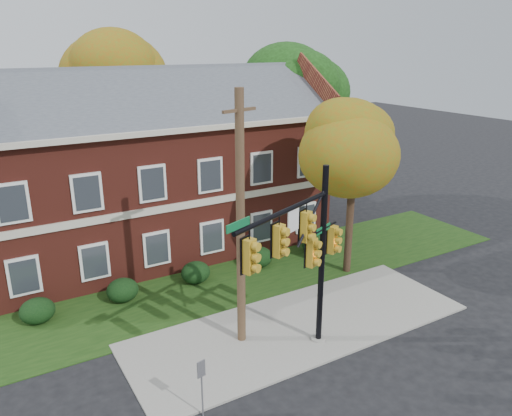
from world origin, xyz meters
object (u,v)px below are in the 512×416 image
hedge_right (259,257)px  utility_pole (241,223)px  apartment_building (152,159)px  tree_far_rear (127,76)px  hedge_far_left (37,311)px  hedge_left (123,290)px  tree_right_rear (315,88)px  sign_post (202,379)px  hedge_center (196,272)px  hedge_far_right (314,244)px  traffic_signal (304,248)px  tree_near_right (360,139)px

hedge_right → utility_pole: utility_pole is taller
apartment_building → tree_far_rear: bearing=80.3°
hedge_far_left → hedge_left: (3.50, 0.00, 0.00)m
tree_right_rear → tree_far_rear: bearing=145.0°
hedge_far_left → sign_post: sign_post is taller
hedge_center → sign_post: 9.09m
tree_right_rear → sign_post: 21.79m
hedge_left → utility_pole: utility_pole is taller
apartment_building → hedge_far_right: apartment_building is taller
apartment_building → traffic_signal: bearing=-86.2°
hedge_far_left → sign_post: (3.50, -8.35, 0.82)m
hedge_far_left → hedge_left: bearing=0.0°
hedge_far_right → utility_pole: (-7.50, -5.39, 4.29)m
hedge_far_left → hedge_left: 3.50m
sign_post → utility_pole: bearing=31.7°
apartment_building → hedge_far_left: bearing=-143.1°
hedge_far_left → utility_pole: 9.47m
hedge_right → hedge_center: bearing=180.0°
hedge_center → sign_post: size_ratio=0.71×
hedge_far_left → tree_near_right: tree_near_right is taller
hedge_right → sign_post: size_ratio=0.71×
hedge_far_right → tree_right_rear: (4.31, 6.11, 7.60)m
hedge_center → hedge_far_right: same height
hedge_right → tree_right_rear: tree_right_rear is taller
hedge_center → hedge_right: size_ratio=1.00×
hedge_far_left → sign_post: size_ratio=0.71×
tree_near_right → utility_pole: bearing=-161.7°
tree_near_right → sign_post: (-10.72, -5.52, -5.33)m
utility_pole → hedge_left: bearing=103.3°
apartment_building → hedge_far_right: (7.00, -5.25, -4.46)m
hedge_right → traffic_signal: bearing=-109.7°
apartment_building → utility_pole: 10.66m
tree_far_rear → apartment_building: bearing=-99.7°
apartment_building → hedge_right: (3.50, -5.25, -4.46)m
utility_pole → hedge_center: bearing=68.9°
sign_post → tree_right_rear: bearing=31.4°
apartment_building → tree_near_right: 10.97m
hedge_center → sign_post: sign_post is taller
utility_pole → sign_post: (-3.00, -2.96, -3.47)m
hedge_far_left → hedge_far_right: 14.00m
hedge_left → hedge_right: size_ratio=1.00×
tree_right_rear → hedge_far_right: bearing=-125.2°
hedge_right → sign_post: bearing=-130.0°
hedge_far_right → utility_pole: utility_pole is taller
apartment_building → sign_post: bearing=-104.4°
hedge_right → traffic_signal: 8.71m
hedge_left → hedge_far_right: size_ratio=1.00×
tree_far_rear → hedge_far_left: bearing=-122.5°
apartment_building → tree_near_right: (7.22, -8.09, 1.68)m
tree_right_rear → apartment_building: bearing=-175.7°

